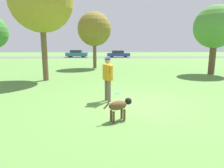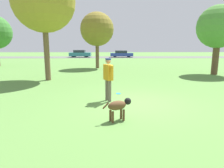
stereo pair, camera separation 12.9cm
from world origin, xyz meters
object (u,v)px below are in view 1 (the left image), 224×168
at_px(tree_mid_center, 94,29).
at_px(tree_near_left, 41,0).
at_px(tree_near_right, 215,27).
at_px(parked_car_teal, 77,54).
at_px(parked_car_blue, 118,54).
at_px(dog, 120,106).
at_px(person, 108,76).
at_px(frisbee, 117,94).

bearing_deg(tree_mid_center, tree_near_left, -112.09).
bearing_deg(tree_near_right, parked_car_teal, 120.37).
distance_m(tree_near_right, parked_car_blue, 23.72).
bearing_deg(dog, person, 71.16).
xyz_separation_m(person, tree_mid_center, (-1.07, 11.89, 2.68)).
height_order(frisbee, tree_mid_center, tree_mid_center).
height_order(frisbee, tree_near_left, tree_near_left).
height_order(tree_mid_center, tree_near_right, tree_mid_center).
bearing_deg(tree_mid_center, tree_near_right, -26.06).
bearing_deg(tree_near_left, person, -52.29).
xyz_separation_m(frisbee, tree_near_left, (-4.33, 3.80, 4.81)).
bearing_deg(dog, tree_near_right, 23.33).
relative_size(parked_car_teal, parked_car_blue, 0.94).
bearing_deg(frisbee, tree_mid_center, 98.17).
height_order(tree_near_left, tree_near_right, tree_near_left).
xyz_separation_m(person, tree_near_left, (-3.86, 5.00, 3.80)).
bearing_deg(parked_car_blue, tree_mid_center, -98.90).
distance_m(frisbee, parked_car_blue, 29.11).
distance_m(frisbee, tree_near_right, 10.47).
height_order(dog, frisbee, dog).
xyz_separation_m(parked_car_teal, parked_car_blue, (7.83, -0.18, -0.04)).
relative_size(person, frisbee, 7.86).
distance_m(frisbee, tree_near_left, 7.51).
bearing_deg(tree_near_right, dog, -129.53).
height_order(frisbee, parked_car_blue, parked_car_blue).
distance_m(tree_mid_center, tree_near_right, 10.27).
bearing_deg(frisbee, tree_near_left, 138.70).
bearing_deg(tree_near_left, frisbee, -41.30).
bearing_deg(tree_near_right, tree_mid_center, 153.94).
relative_size(frisbee, tree_near_left, 0.03).
bearing_deg(frisbee, parked_car_blue, 86.01).
height_order(dog, tree_near_right, tree_near_right).
distance_m(tree_near_left, parked_car_teal, 25.78).
bearing_deg(person, tree_mid_center, 158.49).
relative_size(tree_mid_center, parked_car_teal, 1.31).
xyz_separation_m(frisbee, parked_car_teal, (-5.80, 29.21, 0.67)).
relative_size(tree_mid_center, parked_car_blue, 1.24).
height_order(tree_near_left, parked_car_teal, tree_near_left).
bearing_deg(frisbee, parked_car_teal, 101.23).
distance_m(tree_mid_center, parked_car_blue, 18.93).
height_order(frisbee, parked_car_teal, parked_car_teal).
bearing_deg(tree_mid_center, parked_car_teal, 102.98).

